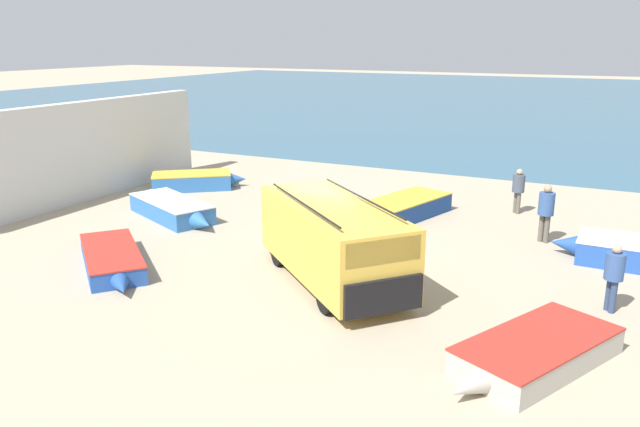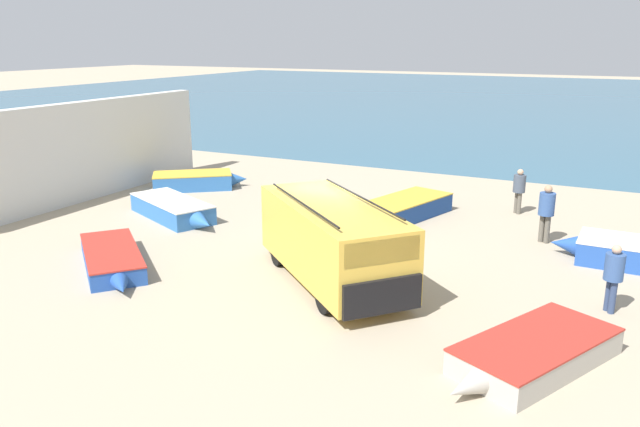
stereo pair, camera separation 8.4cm
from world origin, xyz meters
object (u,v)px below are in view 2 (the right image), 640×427
at_px(fishing_rowboat_3, 112,259).
at_px(fisherman_2, 614,272).
at_px(parked_van, 333,240).
at_px(fishing_rowboat_5, 196,181).
at_px(fishing_rowboat_0, 174,209).
at_px(fishing_rowboat_2, 533,353).
at_px(fishing_rowboat_4, 403,208).
at_px(fisherman_1, 519,187).
at_px(fisherman_0, 546,209).

relative_size(fishing_rowboat_3, fisherman_2, 2.46).
bearing_deg(parked_van, fishing_rowboat_5, -174.31).
relative_size(parked_van, fishing_rowboat_0, 1.22).
bearing_deg(fishing_rowboat_2, fishing_rowboat_4, -121.14).
height_order(fishing_rowboat_2, fisherman_1, fisherman_1).
bearing_deg(fishing_rowboat_4, fishing_rowboat_5, 104.47).
height_order(fishing_rowboat_3, fisherman_0, fisherman_0).
bearing_deg(fishing_rowboat_4, fishing_rowboat_0, 133.79).
relative_size(fishing_rowboat_0, fisherman_1, 2.78).
bearing_deg(fishing_rowboat_0, fisherman_1, 53.62).
xyz_separation_m(fishing_rowboat_0, fisherman_0, (11.77, 2.95, 0.75)).
relative_size(fishing_rowboat_3, fishing_rowboat_5, 1.08).
relative_size(fishing_rowboat_3, fishing_rowboat_4, 0.76).
height_order(fishing_rowboat_2, fishing_rowboat_4, fishing_rowboat_4).
bearing_deg(parked_van, fisherman_1, 111.95).
height_order(fisherman_0, fisherman_2, fisherman_0).
xyz_separation_m(fishing_rowboat_4, fisherman_2, (6.78, -5.30, 0.63)).
height_order(fishing_rowboat_5, fisherman_2, fisherman_2).
distance_m(parked_van, fishing_rowboat_2, 5.68).
height_order(parked_van, fishing_rowboat_0, parked_van).
distance_m(fishing_rowboat_0, fishing_rowboat_2, 13.55).
bearing_deg(fisherman_0, fisherman_1, 46.78).
relative_size(fisherman_0, fisherman_1, 1.11).
height_order(fishing_rowboat_5, fisherman_1, fisherman_1).
distance_m(fishing_rowboat_3, fishing_rowboat_4, 9.84).
height_order(fishing_rowboat_3, fisherman_2, fisherman_2).
relative_size(fishing_rowboat_5, fisherman_0, 2.06).
height_order(fishing_rowboat_2, fisherman_0, fisherman_0).
xyz_separation_m(fishing_rowboat_4, fisherman_1, (3.46, 2.29, 0.63)).
bearing_deg(fisherman_0, parked_van, 166.54).
xyz_separation_m(fishing_rowboat_5, fisherman_0, (13.87, -0.99, 0.74)).
relative_size(fishing_rowboat_0, fishing_rowboat_4, 0.86).
xyz_separation_m(fishing_rowboat_4, fisherman_0, (4.75, -0.71, 0.74)).
relative_size(parked_van, fisherman_0, 3.04).
xyz_separation_m(parked_van, fishing_rowboat_3, (-5.76, -1.75, -0.88)).
relative_size(parked_van, fishing_rowboat_3, 1.37).
distance_m(fisherman_0, fisherman_2, 5.03).
bearing_deg(fisherman_2, parked_van, -25.34).
bearing_deg(fishing_rowboat_5, fishing_rowboat_2, -69.18).
xyz_separation_m(fishing_rowboat_2, fisherman_0, (-0.85, 7.89, 0.80)).
xyz_separation_m(fishing_rowboat_3, fisherman_2, (12.15, 2.94, 0.71)).
height_order(parked_van, fishing_rowboat_3, parked_van).
distance_m(fishing_rowboat_3, fisherman_2, 12.52).
bearing_deg(fishing_rowboat_4, fisherman_1, -40.25).
distance_m(fishing_rowboat_2, fisherman_2, 3.57).
bearing_deg(fishing_rowboat_2, fisherman_0, -148.06).
bearing_deg(fishing_rowboat_5, fishing_rowboat_3, -104.31).
xyz_separation_m(fishing_rowboat_3, fishing_rowboat_4, (5.37, 8.25, 0.08)).
relative_size(parked_van, fishing_rowboat_5, 1.48).
bearing_deg(fisherman_2, fishing_rowboat_0, -42.72).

